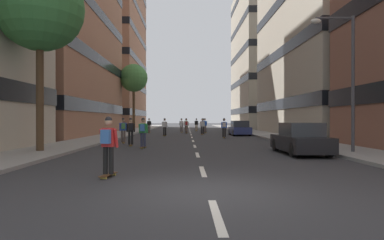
{
  "coord_description": "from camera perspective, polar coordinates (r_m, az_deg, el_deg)",
  "views": [
    {
      "loc": [
        -0.54,
        -7.9,
        1.71
      ],
      "look_at": [
        0.0,
        22.7,
        1.61
      ],
      "focal_mm": 31.41,
      "sensor_mm": 36.0,
      "label": 1
    }
  ],
  "objects": [
    {
      "name": "building_right_far",
      "position": [
        66.39,
        13.57,
        10.3
      ],
      "size": [
        13.2,
        21.01,
        26.56
      ],
      "color": "#B2A893",
      "rests_on": "ground_plane"
    },
    {
      "name": "skater_12",
      "position": [
        47.51,
        -1.04,
        -0.64
      ],
      "size": [
        0.54,
        0.91,
        1.78
      ],
      "color": "brown",
      "rests_on": "ground_plane"
    },
    {
      "name": "skater_3",
      "position": [
        24.08,
        -11.6,
        -1.46
      ],
      "size": [
        0.57,
        0.92,
        1.78
      ],
      "color": "brown",
      "rests_on": "ground_plane"
    },
    {
      "name": "skater_11",
      "position": [
        40.89,
        2.21,
        -0.82
      ],
      "size": [
        0.57,
        0.92,
        1.78
      ],
      "color": "brown",
      "rests_on": "ground_plane"
    },
    {
      "name": "ground_plane",
      "position": [
        39.84,
        -0.23,
        -2.27
      ],
      "size": [
        191.4,
        191.4,
        0.0
      ],
      "primitive_type": "plane",
      "color": "#333335"
    },
    {
      "name": "sidewalk_left",
      "position": [
        44.42,
        -10.4,
        -1.93
      ],
      "size": [
        3.17,
        87.73,
        0.14
      ],
      "primitive_type": "cube",
      "color": "gray",
      "rests_on": "ground_plane"
    },
    {
      "name": "street_tree_mid",
      "position": [
        47.4,
        -9.87,
        6.98
      ],
      "size": [
        3.84,
        3.84,
        9.15
      ],
      "color": "#4C3823",
      "rests_on": "sidewalk_left"
    },
    {
      "name": "parked_car_mid",
      "position": [
        17.11,
        17.92,
        -3.2
      ],
      "size": [
        1.82,
        4.4,
        1.52
      ],
      "color": "black",
      "rests_on": "ground_plane"
    },
    {
      "name": "building_right_mid",
      "position": [
        40.05,
        23.98,
        13.5
      ],
      "size": [
        13.2,
        22.43,
        21.69
      ],
      "color": "#B2A893",
      "rests_on": "ground_plane"
    },
    {
      "name": "skater_8",
      "position": [
        33.57,
        -4.67,
        -1.04
      ],
      "size": [
        0.56,
        0.92,
        1.78
      ],
      "color": "brown",
      "rests_on": "ground_plane"
    },
    {
      "name": "skater_2",
      "position": [
        10.1,
        -14.08,
        -3.75
      ],
      "size": [
        0.56,
        0.92,
        1.78
      ],
      "color": "brown",
      "rests_on": "ground_plane"
    },
    {
      "name": "building_left_far",
      "position": [
        66.81,
        -14.68,
        13.19
      ],
      "size": [
        13.2,
        21.78,
        33.3
      ],
      "color": "#9E6B51",
      "rests_on": "ground_plane"
    },
    {
      "name": "skater_6",
      "position": [
        47.11,
        0.76,
        -0.69
      ],
      "size": [
        0.56,
        0.92,
        1.78
      ],
      "color": "brown",
      "rests_on": "ground_plane"
    },
    {
      "name": "skater_13",
      "position": [
        41.89,
        -7.3,
        -0.8
      ],
      "size": [
        0.56,
        0.92,
        1.78
      ],
      "color": "brown",
      "rests_on": "ground_plane"
    },
    {
      "name": "lane_markings",
      "position": [
        40.94,
        -0.25,
        -2.19
      ],
      "size": [
        0.16,
        72.2,
        0.01
      ],
      "color": "silver",
      "rests_on": "ground_plane"
    },
    {
      "name": "skater_0",
      "position": [
        50.03,
        1.99,
        -0.64
      ],
      "size": [
        0.56,
        0.92,
        1.78
      ],
      "color": "brown",
      "rests_on": "ground_plane"
    },
    {
      "name": "street_tree_near",
      "position": [
        19.05,
        -24.44,
        16.92
      ],
      "size": [
        4.3,
        4.3,
        9.24
      ],
      "color": "#4C3823",
      "rests_on": "sidewalk_left"
    },
    {
      "name": "streetlamp_right",
      "position": [
        17.85,
        24.61,
        8.0
      ],
      "size": [
        2.13,
        0.3,
        6.5
      ],
      "color": "#3F3F44",
      "rests_on": "sidewalk_right"
    },
    {
      "name": "skater_9",
      "position": [
        36.46,
        1.77,
        -0.95
      ],
      "size": [
        0.57,
        0.92,
        1.78
      ],
      "color": "brown",
      "rests_on": "ground_plane"
    },
    {
      "name": "skater_7",
      "position": [
        30.04,
        5.48,
        -1.13
      ],
      "size": [
        0.55,
        0.92,
        1.78
      ],
      "color": "brown",
      "rests_on": "ground_plane"
    },
    {
      "name": "skater_10",
      "position": [
        19.73,
        -8.32,
        -1.82
      ],
      "size": [
        0.55,
        0.92,
        1.78
      ],
      "color": "brown",
      "rests_on": "ground_plane"
    },
    {
      "name": "skater_5",
      "position": [
        21.52,
        -10.37,
        -1.66
      ],
      "size": [
        0.56,
        0.92,
        1.78
      ],
      "color": "brown",
      "rests_on": "ground_plane"
    },
    {
      "name": "skater_4",
      "position": [
        42.12,
        -1.79,
        -0.79
      ],
      "size": [
        0.55,
        0.92,
        1.78
      ],
      "color": "brown",
      "rests_on": "ground_plane"
    },
    {
      "name": "parked_car_near",
      "position": [
        35.07,
        8.08,
        -1.46
      ],
      "size": [
        1.82,
        4.4,
        1.52
      ],
      "color": "navy",
      "rests_on": "ground_plane"
    },
    {
      "name": "skater_1",
      "position": [
        39.54,
        -0.95,
        -0.81
      ],
      "size": [
        0.54,
        0.91,
        1.78
      ],
      "color": "brown",
      "rests_on": "ground_plane"
    },
    {
      "name": "sidewalk_right",
      "position": [
        44.6,
        9.75,
        -1.92
      ],
      "size": [
        3.17,
        87.73,
        0.14
      ],
      "primitive_type": "cube",
      "color": "gray",
      "rests_on": "ground_plane"
    }
  ]
}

